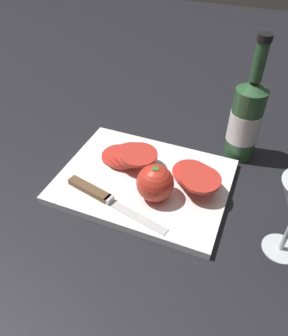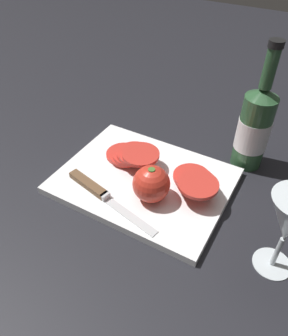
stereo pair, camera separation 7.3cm
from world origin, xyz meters
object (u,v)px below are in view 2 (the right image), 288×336
at_px(whole_tomato, 151,184).
at_px(tomato_slice_stack_far, 195,180).
at_px(wine_bottle, 254,127).
at_px(knife, 95,189).
at_px(tomato_slice_stack_near, 132,154).

relative_size(whole_tomato, tomato_slice_stack_far, 0.57).
relative_size(wine_bottle, knife, 1.22).
height_order(whole_tomato, tomato_slice_stack_near, whole_tomato).
relative_size(whole_tomato, tomato_slice_stack_near, 0.54).
xyz_separation_m(knife, tomato_slice_stack_far, (0.18, 0.12, 0.02)).
height_order(tomato_slice_stack_near, tomato_slice_stack_far, same).
height_order(wine_bottle, tomato_slice_stack_near, wine_bottle).
height_order(wine_bottle, whole_tomato, wine_bottle).
distance_m(wine_bottle, tomato_slice_stack_far, 0.19).
xyz_separation_m(tomato_slice_stack_near, tomato_slice_stack_far, (0.17, -0.01, 0.00)).
height_order(wine_bottle, knife, wine_bottle).
bearing_deg(knife, whole_tomato, 33.67).
distance_m(knife, tomato_slice_stack_near, 0.13).
bearing_deg(whole_tomato, wine_bottle, 59.85).
bearing_deg(tomato_slice_stack_far, tomato_slice_stack_near, 176.88).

